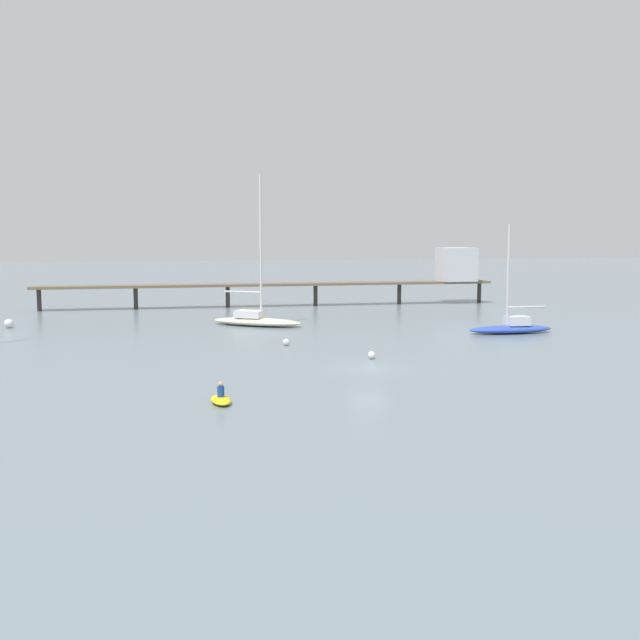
{
  "coord_description": "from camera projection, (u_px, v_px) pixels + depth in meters",
  "views": [
    {
      "loc": [
        -12.98,
        -45.97,
        8.71
      ],
      "look_at": [
        0.0,
        14.9,
        1.5
      ],
      "focal_mm": 41.75,
      "sensor_mm": 36.0,
      "label": 1
    }
  ],
  "objects": [
    {
      "name": "mooring_buoy_outer",
      "position": [
        372.0,
        355.0,
        52.06
      ],
      "size": [
        0.54,
        0.54,
        0.54
      ],
      "primitive_type": "sphere",
      "color": "silver",
      "rests_on": "ground_plane"
    },
    {
      "name": "mooring_buoy_far",
      "position": [
        9.0,
        323.0,
        69.21
      ],
      "size": [
        0.86,
        0.86,
        0.86
      ],
      "primitive_type": "sphere",
      "color": "silver",
      "rests_on": "ground_plane"
    },
    {
      "name": "ground_plane",
      "position": [
        368.0,
        369.0,
        48.36
      ],
      "size": [
        400.0,
        400.0,
        0.0
      ],
      "primitive_type": "plane",
      "color": "slate"
    },
    {
      "name": "pier",
      "position": [
        387.0,
        272.0,
        92.13
      ],
      "size": [
        55.35,
        4.23,
        7.0
      ],
      "color": "brown",
      "rests_on": "ground_plane"
    },
    {
      "name": "mooring_buoy_near",
      "position": [
        286.0,
        342.0,
        58.31
      ],
      "size": [
        0.54,
        0.54,
        0.54
      ],
      "primitive_type": "sphere",
      "color": "silver",
      "rests_on": "ground_plane"
    },
    {
      "name": "sailboat_cream",
      "position": [
        256.0,
        318.0,
        70.97
      ],
      "size": [
        9.07,
        7.14,
        14.29
      ],
      "color": "beige",
      "rests_on": "ground_plane"
    },
    {
      "name": "sailboat_blue",
      "position": [
        512.0,
        326.0,
        65.5
      ],
      "size": [
        7.71,
        2.13,
        9.59
      ],
      "color": "#2D4CB7",
      "rests_on": "ground_plane"
    },
    {
      "name": "dinghy_yellow",
      "position": [
        221.0,
        399.0,
        38.42
      ],
      "size": [
        1.18,
        2.31,
        1.14
      ],
      "color": "yellow",
      "rests_on": "ground_plane"
    }
  ]
}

